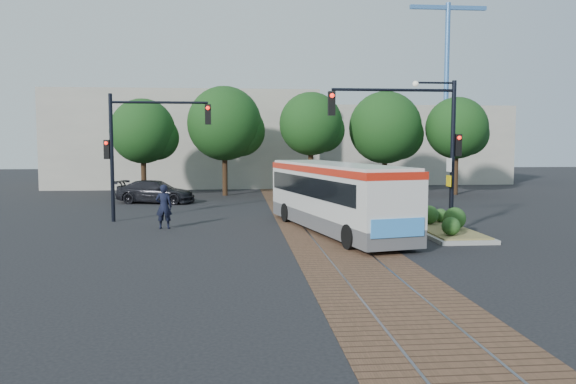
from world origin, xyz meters
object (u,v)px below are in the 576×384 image
(city_bus, at_px, (335,194))
(officer, at_px, (164,207))
(signal_pole_left, at_px, (136,140))
(traffic_island, at_px, (445,226))
(signal_pole_main, at_px, (423,132))
(parked_car, at_px, (156,192))

(city_bus, relative_size, officer, 5.66)
(officer, bearing_deg, city_bus, 170.71)
(signal_pole_left, bearing_deg, traffic_island, -20.36)
(signal_pole_main, bearing_deg, officer, 167.75)
(city_bus, xyz_separation_m, traffic_island, (4.42, -0.96, -1.26))
(city_bus, bearing_deg, signal_pole_main, -26.77)
(signal_pole_left, relative_size, parked_car, 1.24)
(city_bus, bearing_deg, officer, 155.92)
(signal_pole_main, bearing_deg, signal_pole_left, 158.55)
(signal_pole_left, relative_size, officer, 3.12)
(traffic_island, height_order, officer, officer)
(signal_pole_main, xyz_separation_m, parked_car, (-12.54, 12.96, -3.45))
(signal_pole_main, distance_m, parked_car, 18.36)
(signal_pole_main, relative_size, signal_pole_left, 1.00)
(signal_pole_main, distance_m, officer, 11.39)
(city_bus, height_order, officer, city_bus)
(parked_car, bearing_deg, city_bus, -127.79)
(signal_pole_left, xyz_separation_m, officer, (1.55, -2.48, -2.90))
(officer, height_order, parked_car, officer)
(signal_pole_left, bearing_deg, signal_pole_main, -21.45)
(traffic_island, bearing_deg, signal_pole_main, 174.64)
(signal_pole_left, xyz_separation_m, parked_car, (-0.31, 8.16, -3.16))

